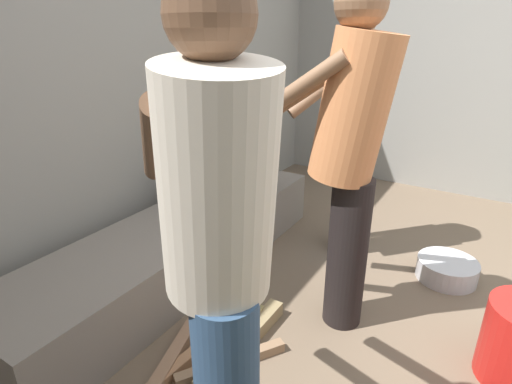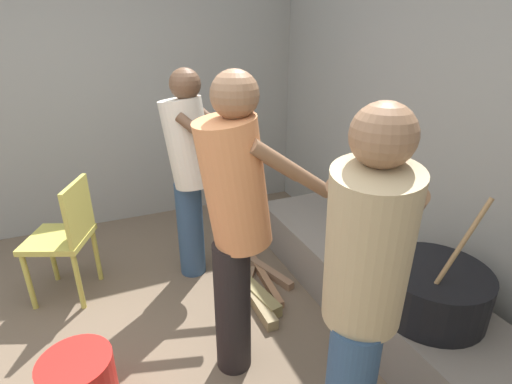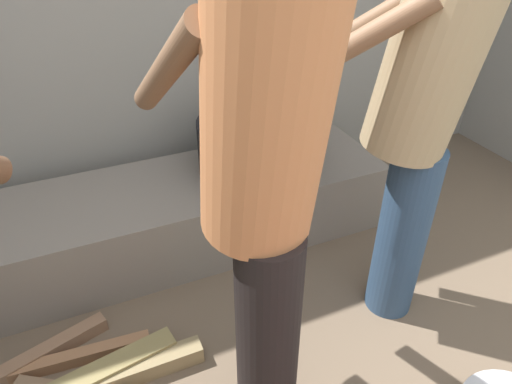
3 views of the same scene
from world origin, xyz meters
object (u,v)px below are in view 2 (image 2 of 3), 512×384
at_px(cook_in_cream_shirt, 190,166).
at_px(cook_in_orange_shirt, 236,216).
at_px(cooking_pot_main, 432,290).
at_px(cook_in_tan_shirt, 363,290).
at_px(chair_olive, 66,235).

relative_size(cook_in_cream_shirt, cook_in_orange_shirt, 0.95).
height_order(cooking_pot_main, cook_in_tan_shirt, cook_in_tan_shirt).
bearing_deg(cook_in_orange_shirt, chair_olive, -140.38).
xyz_separation_m(cooking_pot_main, cook_in_tan_shirt, (0.29, -0.74, 0.43)).
xyz_separation_m(cooking_pot_main, cook_in_cream_shirt, (-1.40, -0.97, 0.41)).
distance_m(cooking_pot_main, cook_in_cream_shirt, 1.75).
distance_m(cook_in_cream_shirt, chair_olive, 0.99).
bearing_deg(cooking_pot_main, chair_olive, -128.38).
bearing_deg(cook_in_tan_shirt, cook_in_cream_shirt, -172.08).
bearing_deg(cook_in_orange_shirt, cooking_pot_main, 67.35).
relative_size(cooking_pot_main, cook_in_orange_shirt, 0.43).
bearing_deg(cook_in_cream_shirt, cook_in_orange_shirt, -0.42).
height_order(cook_in_cream_shirt, cook_in_orange_shirt, cook_in_orange_shirt).
xyz_separation_m(cook_in_tan_shirt, chair_olive, (-1.77, -1.13, -0.44)).
relative_size(cook_in_orange_shirt, chair_olive, 1.89).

